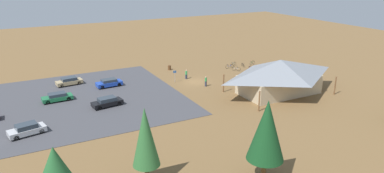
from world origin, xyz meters
name	(u,v)px	position (x,y,z in m)	size (l,w,h in m)	color
ground	(195,82)	(0.00, 0.00, 0.00)	(160.00, 160.00, 0.00)	brown
parking_lot_asphalt	(64,102)	(22.28, -0.08, 0.03)	(34.72, 28.74, 0.05)	#424247
bike_pavilion	(280,74)	(-9.03, 11.54, 3.19)	(15.48, 9.73, 5.53)	#C6B28E
trash_bin	(169,68)	(0.81, -9.24, 0.45)	(0.60, 0.60, 0.90)	brown
lot_sign	(175,74)	(3.24, -1.50, 1.41)	(0.56, 0.08, 2.20)	#99999E
pine_center	(267,130)	(8.65, 30.01, 5.08)	(3.51, 3.51, 8.03)	brown
pine_far_west	(56,173)	(26.64, 27.57, 4.50)	(3.92, 3.92, 6.72)	brown
pine_west	(145,137)	(18.65, 25.34, 4.65)	(2.56, 2.56, 7.54)	brown
bicycle_black_yard_left	(243,65)	(-13.45, -4.45, 0.35)	(0.56, 1.59, 0.77)	black
bicycle_white_back_row	(236,69)	(-10.52, -2.52, 0.40)	(1.17, 1.30, 0.85)	black
bicycle_purple_trailside	(250,68)	(-13.25, -1.79, 0.35)	(0.75, 1.59, 0.80)	black
bicycle_green_near_sign	(252,63)	(-16.14, -4.87, 0.39)	(1.71, 0.74, 0.84)	black
bicycle_silver_lone_west	(244,74)	(-9.82, 1.16, 0.35)	(1.61, 0.54, 0.76)	black
bicycle_red_near_porch	(273,75)	(-14.05, 4.14, 0.39)	(0.48, 1.76, 0.91)	black
bicycle_teal_edge_north	(234,64)	(-12.15, -5.87, 0.38)	(1.66, 0.74, 0.84)	black
bicycle_orange_yard_center	(252,71)	(-12.52, 0.04, 0.34)	(1.62, 0.48, 0.75)	black
bicycle_blue_edge_south	(230,66)	(-10.36, -4.66, 0.40)	(1.83, 0.48, 0.87)	black
car_blue_near_entry	(109,83)	(14.22, -4.28, 0.71)	(4.36, 2.06, 1.32)	#1E42B2
car_black_second_row	(107,102)	(16.91, 4.56, 0.72)	(4.56, 2.37, 1.35)	black
car_silver_inner_stall	(27,129)	(27.93, 9.33, 0.75)	(4.48, 2.59, 1.42)	#BCBCC1
car_green_front_row	(57,97)	(23.02, -1.07, 0.69)	(4.45, 1.94, 1.26)	#1E6B3D
car_tan_mid_lot	(69,81)	(20.06, -8.31, 0.72)	(4.47, 2.20, 1.34)	tan
visitor_at_bikes	(206,81)	(-0.44, 3.05, 0.91)	(0.40, 0.39, 1.74)	#2D3347
visitor_crossing_yard	(186,74)	(0.59, -2.29, 0.90)	(0.36, 0.37, 1.71)	#2D3347
visitor_near_lot	(268,68)	(-15.39, 1.17, 0.89)	(0.36, 0.39, 1.70)	#2D3347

